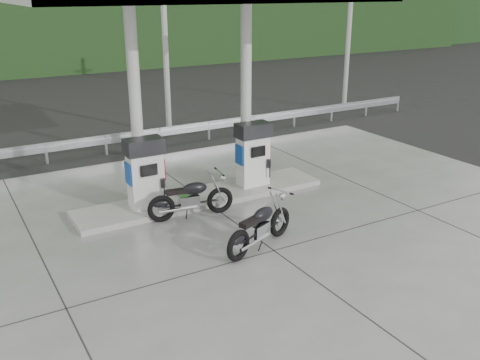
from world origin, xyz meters
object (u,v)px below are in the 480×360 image
gas_pump_left (145,173)px  motorcycle_left (191,199)px  gas_pump_right (253,154)px  motorcycle_right (260,227)px

gas_pump_left → motorcycle_left: size_ratio=0.87×
gas_pump_right → motorcycle_right: size_ratio=0.86×
gas_pump_right → motorcycle_right: (-1.78, -3.20, -0.55)m
gas_pump_left → gas_pump_right: size_ratio=1.00×
motorcycle_right → gas_pump_right: bearing=39.6°
gas_pump_left → motorcycle_left: bearing=-47.5°
gas_pump_left → motorcycle_right: size_ratio=0.86×
gas_pump_left → motorcycle_left: gas_pump_left is taller
motorcycle_left → gas_pump_left: bearing=141.1°
gas_pump_right → motorcycle_right: gas_pump_right is taller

